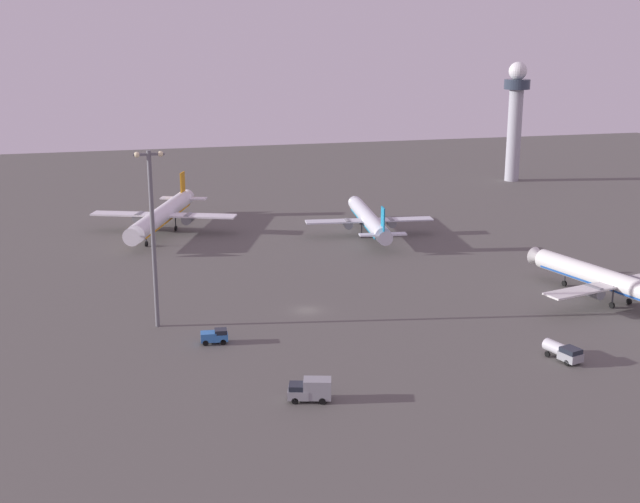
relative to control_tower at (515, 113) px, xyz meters
The scene contains 9 objects.
ground_plane 143.19m from the control_tower, 130.93° to the right, with size 416.00×416.00×0.00m, color #56544F.
control_tower is the anchor object (origin of this frame).
airplane_terminal_side 124.42m from the control_tower, 108.78° to the right, with size 30.75×39.20×10.19m.
airplane_near_gate 89.56m from the control_tower, 138.76° to the right, with size 30.15×38.64×9.91m.
airplane_mid_apron 121.91m from the control_tower, 158.86° to the right, with size 33.94×43.06×11.48m.
baggage_tractor 163.10m from the control_tower, 132.90° to the right, with size 4.30×2.34×2.25m.
catering_truck 175.42m from the control_tower, 125.32° to the right, with size 6.08×3.80×3.05m.
fuel_truck 152.46m from the control_tower, 114.09° to the right, with size 3.81×6.64×2.35m.
apron_light_central 160.62m from the control_tower, 137.42° to the right, with size 4.80×0.90×28.78m.
Camera 1 is at (-31.75, -132.65, 47.03)m, focal length 46.93 mm.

